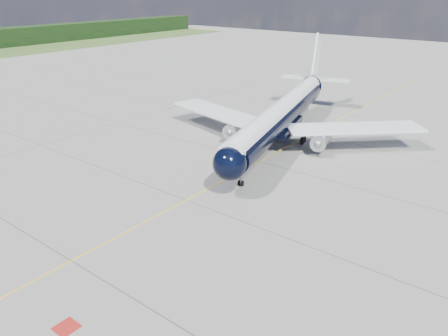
{
  "coord_description": "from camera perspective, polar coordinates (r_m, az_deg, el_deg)",
  "views": [
    {
      "loc": [
        30.55,
        -22.21,
        22.42
      ],
      "look_at": [
        3.42,
        12.56,
        4.0
      ],
      "focal_mm": 35.0,
      "sensor_mm": 36.0,
      "label": 1
    }
  ],
  "objects": [
    {
      "name": "ground",
      "position": [
        64.52,
        7.15,
        2.15
      ],
      "size": [
        320.0,
        320.0,
        0.0
      ],
      "primitive_type": "plane",
      "color": "gray",
      "rests_on": "ground"
    },
    {
      "name": "taxiway_centerline",
      "position": [
        60.54,
        4.69,
        0.86
      ],
      "size": [
        0.16,
        160.0,
        0.01
      ],
      "primitive_type": "cube",
      "color": "yellow",
      "rests_on": "ground"
    },
    {
      "name": "red_marking",
      "position": [
        34.87,
        -19.88,
        -18.99
      ],
      "size": [
        1.6,
        1.6,
        0.01
      ],
      "primitive_type": "cube",
      "color": "maroon",
      "rests_on": "ground"
    },
    {
      "name": "main_airliner",
      "position": [
        67.86,
        7.8,
        7.13
      ],
      "size": [
        39.7,
        49.17,
        14.44
      ],
      "rotation": [
        0.0,
        0.0,
        0.26
      ],
      "color": "black",
      "rests_on": "ground"
    }
  ]
}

